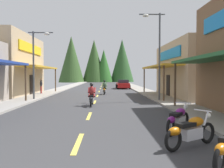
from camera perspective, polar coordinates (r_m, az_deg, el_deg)
name	(u,v)px	position (r m, az deg, el deg)	size (l,w,h in m)	color
ground	(99,92)	(30.88, -2.99, -1.94)	(9.35, 93.35, 0.10)	#38383A
sidewalk_left	(52,92)	(31.57, -13.56, -1.70)	(2.22, 93.35, 0.12)	#9E9991
sidewalk_right	(146,92)	(31.26, 7.68, -1.70)	(2.22, 93.35, 0.12)	gray
centerline_dashes	(100,90)	(35.56, -2.79, -1.33)	(0.16, 70.82, 0.01)	#E0C64C
storefront_right_far	(204,70)	(25.82, 20.12, 3.06)	(8.71, 11.39, 5.20)	tan
streetlamp_left	(37,55)	(21.53, -16.63, 6.33)	(2.02, 0.30, 5.66)	#474C51
streetlamp_right	(156,45)	(20.20, 10.00, 8.69)	(2.02, 0.30, 6.93)	#474C51
motorcycle_parked_right_2	(191,131)	(7.61, 17.47, -10.05)	(1.86, 1.24, 1.04)	black
motorcycle_parked_right_3	(178,119)	(9.46, 14.81, -7.66)	(1.34, 1.79, 1.04)	black
rider_cruising_lead	(92,96)	(16.94, -4.65, -2.79)	(0.60, 2.14, 1.57)	black
rider_cruising_trailing	(105,88)	(27.04, -1.71, -1.00)	(0.60, 2.14, 1.57)	black
pedestrian_by_shop	(41,85)	(27.95, -15.81, -0.24)	(0.28, 0.57, 1.74)	maroon
parked_car_curbside	(123,84)	(38.66, 2.48, -0.05)	(2.09, 4.31, 1.40)	#B21919
treeline_backdrop	(97,61)	(77.50, -3.43, 5.26)	(22.99, 12.51, 13.65)	#274D23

